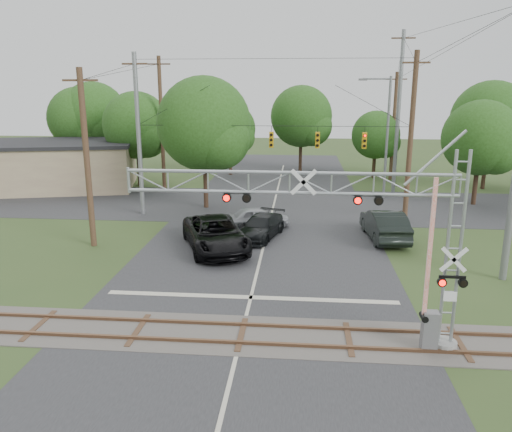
# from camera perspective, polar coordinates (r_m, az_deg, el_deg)

# --- Properties ---
(ground) EXTENTS (160.00, 160.00, 0.00)m
(ground) POSITION_cam_1_polar(r_m,az_deg,el_deg) (17.63, -2.47, -16.50)
(ground) COLOR #334821
(ground) RESTS_ON ground
(road_main) EXTENTS (14.00, 90.00, 0.02)m
(road_main) POSITION_cam_1_polar(r_m,az_deg,el_deg) (26.65, 0.38, -5.45)
(road_main) COLOR #29292C
(road_main) RESTS_ON ground
(road_cross) EXTENTS (90.00, 12.00, 0.02)m
(road_cross) POSITION_cam_1_polar(r_m,az_deg,el_deg) (40.08, 2.06, 1.32)
(road_cross) COLOR #29292C
(road_cross) RESTS_ON ground
(railroad_track) EXTENTS (90.00, 3.20, 0.17)m
(railroad_track) POSITION_cam_1_polar(r_m,az_deg,el_deg) (19.34, -1.67, -13.40)
(railroad_track) COLOR #514C46
(railroad_track) RESTS_ON ground
(crossing_gantry) EXTENTS (11.76, 0.91, 7.13)m
(crossing_gantry) POSITION_cam_1_polar(r_m,az_deg,el_deg) (17.34, 11.06, -1.18)
(crossing_gantry) COLOR gray
(crossing_gantry) RESTS_ON ground
(traffic_signal_span) EXTENTS (19.34, 0.36, 11.50)m
(traffic_signal_span) POSITION_cam_1_polar(r_m,az_deg,el_deg) (35.17, 3.31, 8.93)
(traffic_signal_span) COLOR gray
(traffic_signal_span) RESTS_ON ground
(pickup_black) EXTENTS (5.27, 7.36, 1.86)m
(pickup_black) POSITION_cam_1_polar(r_m,az_deg,el_deg) (28.76, -4.63, -2.07)
(pickup_black) COLOR black
(pickup_black) RESTS_ON ground
(car_dark) EXTENTS (3.19, 5.21, 1.41)m
(car_dark) POSITION_cam_1_polar(r_m,az_deg,el_deg) (31.00, 0.54, -1.24)
(car_dark) COLOR black
(car_dark) RESTS_ON ground
(sedan_silver) EXTENTS (4.53, 2.90, 1.44)m
(sedan_silver) POSITION_cam_1_polar(r_m,az_deg,el_deg) (33.23, 0.24, -0.15)
(sedan_silver) COLOR #95979C
(sedan_silver) RESTS_ON ground
(suv_dark) EXTENTS (2.45, 5.77, 1.85)m
(suv_dark) POSITION_cam_1_polar(r_m,az_deg,el_deg) (31.69, 14.47, -0.95)
(suv_dark) COLOR black
(suv_dark) RESTS_ON ground
(commercial_building) EXTENTS (20.18, 13.58, 4.31)m
(commercial_building) POSITION_cam_1_polar(r_m,az_deg,el_deg) (50.74, -24.26, 5.30)
(commercial_building) COLOR gray
(commercial_building) RESTS_ON ground
(streetlight) EXTENTS (2.68, 0.28, 10.04)m
(streetlight) POSITION_cam_1_polar(r_m,az_deg,el_deg) (43.21, 14.53, 9.35)
(streetlight) COLOR gray
(streetlight) RESTS_ON ground
(utility_poles) EXTENTS (24.46, 28.12, 13.86)m
(utility_poles) POSITION_cam_1_polar(r_m,az_deg,el_deg) (38.45, 7.13, 9.99)
(utility_poles) COLOR #422E1E
(utility_poles) RESTS_ON ground
(treeline) EXTENTS (51.89, 25.03, 10.03)m
(treeline) POSITION_cam_1_polar(r_m,az_deg,el_deg) (47.93, 2.12, 10.61)
(treeline) COLOR #342217
(treeline) RESTS_ON ground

